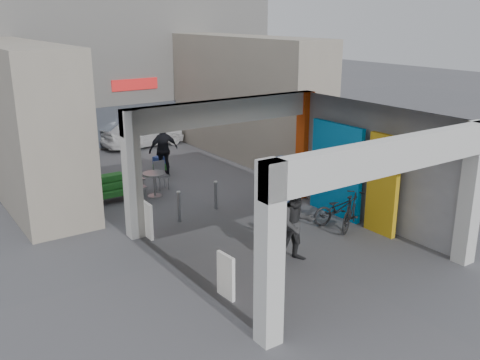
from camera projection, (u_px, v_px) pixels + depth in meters
ground at (267, 235)px, 14.71m from camera, size 90.00×90.00×0.00m
arcade_canopy at (305, 158)px, 13.67m from camera, size 6.40×6.45×6.40m
far_building at (85, 56)px, 24.57m from camera, size 18.00×4.08×8.00m
plaza_bldg_left at (20, 121)px, 17.47m from camera, size 2.00×9.00×5.00m
plaza_bldg_right at (246, 98)px, 22.31m from camera, size 2.00×9.00×5.00m
bollard_left at (179, 207)px, 15.58m from camera, size 0.09×0.09×0.91m
bollard_center at (216, 195)px, 16.60m from camera, size 0.09×0.09×0.89m
bollard_right at (259, 186)px, 17.49m from camera, size 0.09×0.09×0.91m
advert_board_near at (226, 276)px, 11.37m from camera, size 0.13×0.55×1.00m
advert_board_far at (148, 220)px, 14.46m from camera, size 0.10×0.55×1.00m
cafe_set at (147, 185)px, 17.98m from camera, size 1.61×1.30×0.97m
produce_stand at (109, 192)px, 17.29m from camera, size 1.29×0.70×0.85m
crate_stack at (160, 163)px, 20.78m from camera, size 0.54×0.48×0.56m
border_collie at (276, 228)px, 14.50m from camera, size 0.26×0.51×0.70m
man_with_dog at (279, 231)px, 13.01m from camera, size 0.68×0.62×1.57m
man_back_turned at (296, 224)px, 12.92m from camera, size 1.08×0.92×1.95m
man_elderly at (281, 183)px, 16.36m from camera, size 0.99×0.81×1.75m
man_crates at (163, 150)px, 19.94m from camera, size 1.18×0.51×1.99m
bicycle_front at (339, 208)px, 15.49m from camera, size 1.80×0.87×0.91m
bicycle_rear at (352, 211)px, 15.08m from camera, size 1.76×1.29×1.05m
white_van at (143, 133)px, 24.44m from camera, size 3.88×1.78×1.29m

